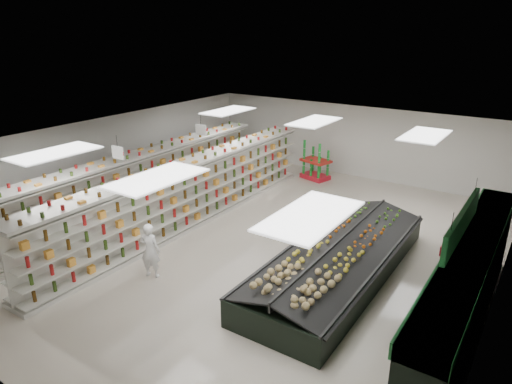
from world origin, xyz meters
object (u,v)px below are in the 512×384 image
Objects in this scene: shopper_main at (150,250)px; soda_endcap at (316,162)px; produce_island at (338,259)px; shopper_background at (246,163)px; gondola_center at (190,195)px; gondola_left at (143,183)px.

soda_endcap is at bearing -106.66° from shopper_main.
shopper_background reaches higher than produce_island.
shopper_main is (1.50, -3.33, -0.24)m from gondola_center.
soda_endcap reaches higher than shopper_main.
soda_endcap is 1.01× the size of shopper_main.
produce_island is 4.61× the size of soda_endcap.
soda_endcap is at bearing 78.53° from gondola_center.
soda_endcap is (3.74, 6.76, -0.23)m from gondola_left.
soda_endcap is 10.14m from shopper_main.
shopper_background is at bearing 141.72° from produce_island.
gondola_left is at bearing -58.52° from shopper_main.
produce_island is at bearing -162.92° from shopper_main.
gondola_center reaches higher than shopper_main.
gondola_center is 8.21× the size of shopper_main.
shopper_main is at bearing -41.69° from gondola_left.
gondola_left is at bearing 170.52° from shopper_background.
produce_island is at bearing -4.41° from gondola_center.
gondola_center is 8.38× the size of shopper_background.
soda_endcap is at bearing -49.45° from shopper_background.
gondola_left is 7.91× the size of soda_endcap.
shopper_main is at bearing -89.20° from soda_endcap.
gondola_left is 5.15m from shopper_main.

